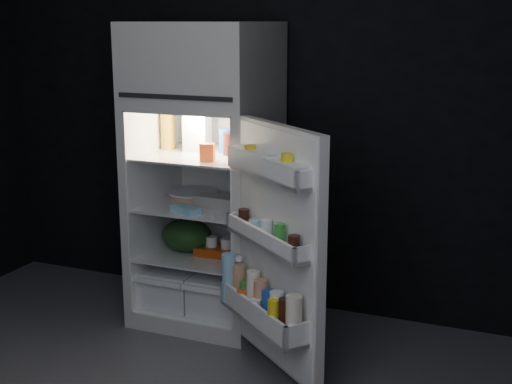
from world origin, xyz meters
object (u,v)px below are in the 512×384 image
at_px(yogurt_tray, 221,251).
at_px(fridge_door, 274,253).
at_px(milk_jug, 197,131).
at_px(refrigerator, 207,164).
at_px(egg_carton, 220,202).

bearing_deg(yogurt_tray, fridge_door, -45.09).
bearing_deg(milk_jug, refrigerator, -37.04).
bearing_deg(refrigerator, yogurt_tray, -32.44).
relative_size(refrigerator, fridge_door, 1.46).
height_order(refrigerator, yogurt_tray, refrigerator).
xyz_separation_m(refrigerator, egg_carton, (0.14, -0.11, -0.19)).
distance_m(refrigerator, egg_carton, 0.26).
bearing_deg(fridge_door, refrigerator, 137.20).
relative_size(fridge_door, milk_jug, 5.08).
bearing_deg(refrigerator, egg_carton, -37.93).
xyz_separation_m(fridge_door, yogurt_tray, (-0.55, 0.54, -0.23)).
xyz_separation_m(fridge_door, egg_carton, (-0.53, 0.51, 0.08)).
xyz_separation_m(milk_jug, egg_carton, (0.22, -0.15, -0.38)).
height_order(milk_jug, yogurt_tray, milk_jug).
xyz_separation_m(fridge_door, milk_jug, (-0.75, 0.66, 0.47)).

